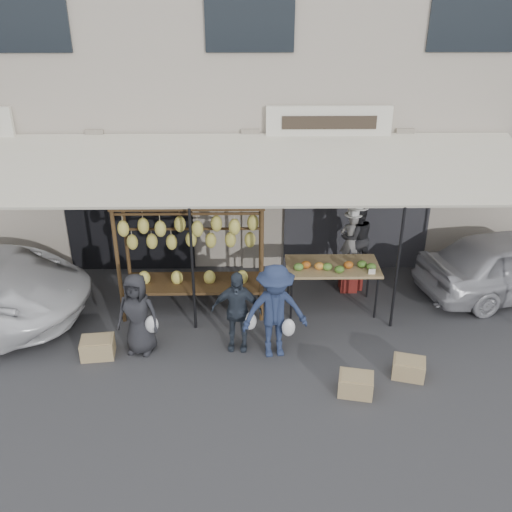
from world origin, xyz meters
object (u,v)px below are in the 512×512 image
at_px(crate_near_a, 356,384).
at_px(crate_far, 98,347).
at_px(vendor_right, 357,238).
at_px(crate_near_b, 409,368).
at_px(customer_right, 275,312).
at_px(vendor_left, 351,242).
at_px(produce_table, 333,267).
at_px(banana_rack, 191,234).
at_px(customer_left, 138,314).
at_px(customer_mid, 237,311).

xyz_separation_m(crate_near_a, crate_far, (-4.11, 0.99, 0.01)).
height_order(vendor_right, crate_near_b, vendor_right).
relative_size(customer_right, crate_near_a, 3.23).
bearing_deg(vendor_left, produce_table, 73.82).
relative_size(produce_table, customer_right, 1.03).
bearing_deg(banana_rack, customer_left, -122.11).
xyz_separation_m(customer_mid, customer_right, (0.62, -0.20, 0.11)).
bearing_deg(vendor_left, customer_left, 43.29).
bearing_deg(customer_right, produce_table, 43.22).
relative_size(banana_rack, crate_near_b, 5.31).
bearing_deg(crate_near_a, produce_table, 91.58).
xyz_separation_m(vendor_right, crate_near_b, (0.40, -2.82, -0.96)).
height_order(customer_left, crate_near_a, customer_left).
bearing_deg(customer_left, vendor_right, 38.93).
bearing_deg(customer_left, crate_near_b, 1.24).
xyz_separation_m(customer_left, crate_far, (-0.69, -0.14, -0.56)).
distance_m(vendor_right, customer_mid, 3.09).
xyz_separation_m(vendor_left, customer_mid, (-2.18, -1.93, -0.34)).
bearing_deg(banana_rack, produce_table, 0.54).
bearing_deg(crate_near_a, crate_far, 166.49).
bearing_deg(customer_mid, crate_near_a, -27.80).
relative_size(customer_left, crate_far, 2.70).
bearing_deg(crate_near_b, crate_far, 173.21).
bearing_deg(customer_left, customer_mid, 13.45).
xyz_separation_m(crate_near_a, crate_near_b, (0.90, 0.39, -0.01)).
bearing_deg(vendor_left, crate_far, 40.99).
xyz_separation_m(vendor_left, crate_near_a, (-0.37, -3.12, -0.90)).
xyz_separation_m(customer_right, crate_near_a, (1.18, -1.00, -0.67)).
height_order(banana_rack, vendor_left, banana_rack).
bearing_deg(customer_left, banana_rack, 68.78).
relative_size(banana_rack, crate_far, 4.90).
distance_m(produce_table, crate_near_a, 2.52).
relative_size(banana_rack, customer_mid, 1.81).
height_order(produce_table, customer_left, customer_left).
relative_size(vendor_left, crate_near_a, 2.33).
xyz_separation_m(banana_rack, customer_right, (1.44, -1.39, -0.74)).
relative_size(produce_table, crate_far, 3.21).
height_order(produce_table, crate_near_a, produce_table).
distance_m(vendor_left, customer_mid, 2.93).
relative_size(crate_near_a, crate_far, 0.96).
height_order(customer_left, customer_right, customer_right).
xyz_separation_m(customer_left, crate_near_a, (3.42, -1.12, -0.56)).
height_order(banana_rack, crate_near_b, banana_rack).
height_order(vendor_left, crate_near_a, vendor_left).
relative_size(vendor_right, crate_near_b, 2.70).
bearing_deg(vendor_right, customer_right, 39.42).
height_order(banana_rack, customer_left, banana_rack).
height_order(customer_left, customer_mid, customer_mid).
bearing_deg(crate_far, vendor_left, 25.50).
bearing_deg(customer_right, crate_far, 171.80).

